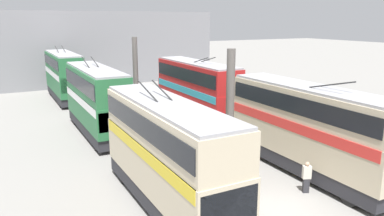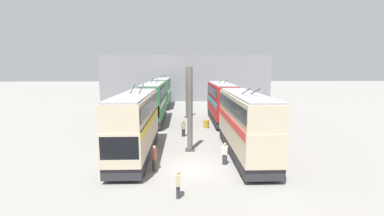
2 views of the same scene
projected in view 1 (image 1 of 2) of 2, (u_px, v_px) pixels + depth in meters
name	position (u px, v px, depth m)	size (l,w,h in m)	color
ground_plane	(276.00, 209.00, 17.35)	(240.00, 240.00, 0.00)	gray
depot_back_wall	(88.00, 49.00, 47.98)	(0.50, 36.00, 9.61)	gray
support_column_near	(230.00, 118.00, 19.99)	(0.81, 0.81, 7.10)	#605B56
support_column_far	(136.00, 79.00, 32.76)	(0.81, 0.81, 7.10)	#605B56
bus_left_near	(308.00, 124.00, 20.91)	(11.20, 2.54, 5.62)	black
bus_left_far	(196.00, 87.00, 32.15)	(10.84, 2.54, 5.67)	black
bus_right_near	(167.00, 149.00, 16.92)	(10.35, 2.54, 5.64)	black
bus_right_mid	(96.00, 97.00, 28.06)	(10.18, 2.54, 5.70)	black
bus_right_far	(64.00, 73.00, 40.11)	(10.07, 2.54, 5.73)	black
person_by_right_row	(235.00, 206.00, 15.64)	(0.48, 0.39, 1.78)	#473D33
person_aisle_midway	(183.00, 141.00, 24.17)	(0.42, 0.48, 1.71)	#2D2D33
person_by_left_row	(307.00, 176.00, 18.78)	(0.39, 0.48, 1.65)	#2D2D33
oil_drum	(193.00, 127.00, 28.70)	(0.66, 0.66, 0.94)	#B28E23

